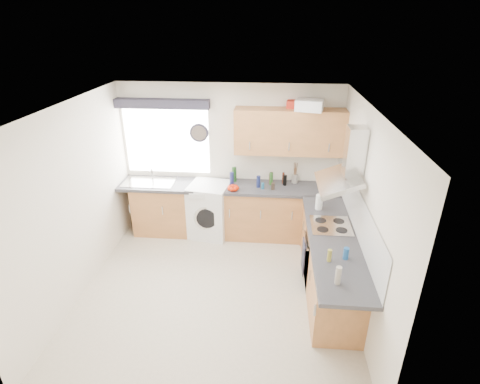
# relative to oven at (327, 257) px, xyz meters

# --- Properties ---
(ground_plane) EXTENTS (3.60, 3.60, 0.00)m
(ground_plane) POSITION_rel_oven_xyz_m (-1.50, -0.30, -0.42)
(ground_plane) COLOR beige
(ceiling) EXTENTS (3.60, 3.60, 0.02)m
(ceiling) POSITION_rel_oven_xyz_m (-1.50, -0.30, 2.08)
(ceiling) COLOR white
(ceiling) RESTS_ON wall_back
(wall_back) EXTENTS (3.60, 0.02, 2.50)m
(wall_back) POSITION_rel_oven_xyz_m (-1.50, 1.50, 0.82)
(wall_back) COLOR silver
(wall_back) RESTS_ON ground_plane
(wall_front) EXTENTS (3.60, 0.02, 2.50)m
(wall_front) POSITION_rel_oven_xyz_m (-1.50, -2.10, 0.82)
(wall_front) COLOR silver
(wall_front) RESTS_ON ground_plane
(wall_left) EXTENTS (0.02, 3.60, 2.50)m
(wall_left) POSITION_rel_oven_xyz_m (-3.30, -0.30, 0.82)
(wall_left) COLOR silver
(wall_left) RESTS_ON ground_plane
(wall_right) EXTENTS (0.02, 3.60, 2.50)m
(wall_right) POSITION_rel_oven_xyz_m (0.30, -0.30, 0.82)
(wall_right) COLOR silver
(wall_right) RESTS_ON ground_plane
(window) EXTENTS (1.40, 0.02, 1.10)m
(window) POSITION_rel_oven_xyz_m (-2.55, 1.49, 1.12)
(window) COLOR white
(window) RESTS_ON wall_back
(window_blind) EXTENTS (1.50, 0.18, 0.14)m
(window_blind) POSITION_rel_oven_xyz_m (-2.55, 1.40, 1.76)
(window_blind) COLOR #252330
(window_blind) RESTS_ON wall_back
(splashback) EXTENTS (0.01, 3.00, 0.54)m
(splashback) POSITION_rel_oven_xyz_m (0.29, 0.00, 0.75)
(splashback) COLOR white
(splashback) RESTS_ON wall_right
(base_cab_back) EXTENTS (3.00, 0.58, 0.86)m
(base_cab_back) POSITION_rel_oven_xyz_m (-1.60, 1.21, 0.01)
(base_cab_back) COLOR #9F6537
(base_cab_back) RESTS_ON ground_plane
(base_cab_corner) EXTENTS (0.60, 0.60, 0.86)m
(base_cab_corner) POSITION_rel_oven_xyz_m (0.00, 1.20, 0.01)
(base_cab_corner) COLOR #9F6537
(base_cab_corner) RESTS_ON ground_plane
(base_cab_right) EXTENTS (0.58, 2.10, 0.86)m
(base_cab_right) POSITION_rel_oven_xyz_m (0.01, -0.15, 0.01)
(base_cab_right) COLOR #9F6537
(base_cab_right) RESTS_ON ground_plane
(worktop_back) EXTENTS (3.60, 0.62, 0.05)m
(worktop_back) POSITION_rel_oven_xyz_m (-1.50, 1.20, 0.46)
(worktop_back) COLOR #302F33
(worktop_back) RESTS_ON base_cab_back
(worktop_right) EXTENTS (0.62, 2.42, 0.05)m
(worktop_right) POSITION_rel_oven_xyz_m (0.00, -0.30, 0.46)
(worktop_right) COLOR #302F33
(worktop_right) RESTS_ON base_cab_right
(sink) EXTENTS (0.84, 0.46, 0.10)m
(sink) POSITION_rel_oven_xyz_m (-2.83, 1.20, 0.52)
(sink) COLOR #B9B9B9
(sink) RESTS_ON worktop_back
(oven) EXTENTS (0.56, 0.58, 0.85)m
(oven) POSITION_rel_oven_xyz_m (0.00, 0.00, 0.00)
(oven) COLOR black
(oven) RESTS_ON ground_plane
(hob_plate) EXTENTS (0.52, 0.52, 0.01)m
(hob_plate) POSITION_rel_oven_xyz_m (0.00, 0.00, 0.49)
(hob_plate) COLOR #B9B9B9
(hob_plate) RESTS_ON worktop_right
(extractor_hood) EXTENTS (0.52, 0.78, 0.66)m
(extractor_hood) POSITION_rel_oven_xyz_m (0.10, -0.00, 1.34)
(extractor_hood) COLOR #B9B9B9
(extractor_hood) RESTS_ON wall_right
(upper_cabinets) EXTENTS (1.70, 0.35, 0.70)m
(upper_cabinets) POSITION_rel_oven_xyz_m (-0.55, 1.32, 1.38)
(upper_cabinets) COLOR #9F6537
(upper_cabinets) RESTS_ON wall_back
(washing_machine) EXTENTS (0.72, 0.70, 0.92)m
(washing_machine) POSITION_rel_oven_xyz_m (-1.82, 1.16, 0.04)
(washing_machine) COLOR white
(washing_machine) RESTS_ON ground_plane
(wall_clock) EXTENTS (0.31, 0.04, 0.31)m
(wall_clock) POSITION_rel_oven_xyz_m (-2.00, 1.46, 1.27)
(wall_clock) COLOR #252330
(wall_clock) RESTS_ON wall_back
(casserole) EXTENTS (0.45, 0.37, 0.16)m
(casserole) POSITION_rel_oven_xyz_m (-0.28, 1.24, 1.81)
(casserole) COLOR white
(casserole) RESTS_ON upper_cabinets
(storage_box) EXTENTS (0.27, 0.24, 0.11)m
(storage_box) POSITION_rel_oven_xyz_m (-0.48, 1.42, 1.78)
(storage_box) COLOR red
(storage_box) RESTS_ON upper_cabinets
(utensil_pot) EXTENTS (0.11, 0.11, 0.15)m
(utensil_pot) POSITION_rel_oven_xyz_m (-0.41, 1.40, 0.56)
(utensil_pot) COLOR gray
(utensil_pot) RESTS_ON worktop_back
(kitchen_roll) EXTENTS (0.11, 0.11, 0.22)m
(kitchen_roll) POSITION_rel_oven_xyz_m (-0.11, 0.48, 0.60)
(kitchen_roll) COLOR white
(kitchen_roll) RESTS_ON worktop_right
(tomato_cluster) EXTENTS (0.17, 0.17, 0.07)m
(tomato_cluster) POSITION_rel_oven_xyz_m (-1.40, 1.02, 0.52)
(tomato_cluster) COLOR red
(tomato_cluster) RESTS_ON worktop_back
(jar_0) EXTENTS (0.06, 0.06, 0.17)m
(jar_0) POSITION_rel_oven_xyz_m (-0.58, 1.28, 0.57)
(jar_0) COLOR black
(jar_0) RESTS_ON worktop_back
(jar_1) EXTENTS (0.04, 0.04, 0.19)m
(jar_1) POSITION_rel_oven_xyz_m (-0.60, 1.35, 0.58)
(jar_1) COLOR #511E11
(jar_1) RESTS_ON worktop_back
(jar_2) EXTENTS (0.06, 0.06, 0.21)m
(jar_2) POSITION_rel_oven_xyz_m (-0.80, 1.29, 0.59)
(jar_2) COLOR #25501C
(jar_2) RESTS_ON worktop_back
(jar_3) EXTENTS (0.05, 0.05, 0.19)m
(jar_3) POSITION_rel_oven_xyz_m (-0.82, 1.31, 0.58)
(jar_3) COLOR #471E19
(jar_3) RESTS_ON worktop_back
(jar_4) EXTENTS (0.06, 0.06, 0.11)m
(jar_4) POSITION_rel_oven_xyz_m (-0.77, 1.09, 0.54)
(jar_4) COLOR #32261C
(jar_4) RESTS_ON worktop_back
(jar_5) EXTENTS (0.06, 0.06, 0.19)m
(jar_5) POSITION_rel_oven_xyz_m (-1.01, 1.17, 0.58)
(jar_5) COLOR #141B44
(jar_5) RESTS_ON worktop_back
(jar_6) EXTENTS (0.06, 0.06, 0.23)m
(jar_6) POSITION_rel_oven_xyz_m (-1.44, 1.20, 0.60)
(jar_6) COLOR #171C4F
(jar_6) RESTS_ON worktop_back
(jar_7) EXTENTS (0.08, 0.08, 0.25)m
(jar_7) POSITION_rel_oven_xyz_m (-1.42, 1.37, 0.61)
(jar_7) COLOR #173E16
(jar_7) RESTS_ON worktop_back
(jar_8) EXTENTS (0.05, 0.05, 0.10)m
(jar_8) POSITION_rel_oven_xyz_m (-0.93, 1.10, 0.54)
(jar_8) COLOR navy
(jar_8) RESTS_ON worktop_back
(bottle_0) EXTENTS (0.05, 0.05, 0.15)m
(bottle_0) POSITION_rel_oven_xyz_m (-0.13, -0.79, 0.56)
(bottle_0) COLOR olive
(bottle_0) RESTS_ON worktop_right
(bottle_1) EXTENTS (0.06, 0.06, 0.20)m
(bottle_1) POSITION_rel_oven_xyz_m (-0.09, -1.18, 0.59)
(bottle_1) COLOR gray
(bottle_1) RESTS_ON worktop_right
(bottle_2) EXTENTS (0.06, 0.06, 0.14)m
(bottle_2) POSITION_rel_oven_xyz_m (0.07, -0.73, 0.56)
(bottle_2) COLOR #1B4D86
(bottle_2) RESTS_ON worktop_right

